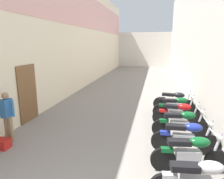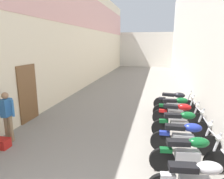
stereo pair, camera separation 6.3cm
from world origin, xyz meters
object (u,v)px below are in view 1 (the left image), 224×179
Objects in this scene: motorcycle_third at (191,153)px; motorcycle_eighth at (175,101)px; motorcycle_seventh at (176,107)px; motorcycle_sixth at (179,114)px; pedestrian_mid_alley at (7,113)px; plastic_crate at (2,144)px; motorcycle_fourth at (186,136)px; motorcycle_fifth at (182,123)px.

motorcycle_eighth is (-0.00, 4.48, 0.00)m from motorcycle_third.
motorcycle_sixth is at bearing -90.00° from motorcycle_seventh.
motorcycle_eighth is at bearing 37.37° from pedestrian_mid_alley.
motorcycle_sixth is 5.86m from plastic_crate.
pedestrian_mid_alley is at bearing -175.67° from motorcycle_fourth.
motorcycle_fourth is (0.00, 0.87, 0.00)m from motorcycle_third.
motorcycle_eighth is 1.17× the size of pedestrian_mid_alley.
motorcycle_fifth is 2.65m from motorcycle_eighth.
motorcycle_fifth is at bearing 90.00° from motorcycle_third.
pedestrian_mid_alley reaches higher than plastic_crate.
motorcycle_seventh is at bearing 30.52° from pedestrian_mid_alley.
motorcycle_fifth is 1.00× the size of motorcycle_seventh.
motorcycle_third is 0.87m from motorcycle_fourth.
motorcycle_fourth is 5.28m from pedestrian_mid_alley.
motorcycle_fifth is at bearing 90.00° from motorcycle_fourth.
motorcycle_third is at bearing -90.00° from motorcycle_eighth.
plastic_crate is at bearing -145.68° from motorcycle_seventh.
motorcycle_fourth is at bearing -90.00° from motorcycle_fifth.
plastic_crate is at bearing 179.64° from motorcycle_third.
motorcycle_fifth is at bearing -90.00° from motorcycle_eighth.
motorcycle_third is 4.48m from motorcycle_eighth.
motorcycle_seventh is (0.00, 0.83, 0.00)m from motorcycle_sixth.
motorcycle_fourth is 1.01× the size of motorcycle_eighth.
motorcycle_third is at bearing -90.00° from motorcycle_sixth.
motorcycle_third is 2.74m from motorcycle_sixth.
motorcycle_sixth is 1.74m from motorcycle_eighth.
motorcycle_fifth is 4.20× the size of plastic_crate.
motorcycle_seventh is (-0.00, 1.74, 0.00)m from motorcycle_fifth.
motorcycle_seventh is at bearing 90.00° from motorcycle_third.
motorcycle_fifth is 1.18× the size of pedestrian_mid_alley.
motorcycle_eighth is 6.84m from plastic_crate.
motorcycle_sixth is 1.00× the size of motorcycle_seventh.
motorcycle_sixth is 5.73m from pedestrian_mid_alley.
plastic_crate is at bearing -170.81° from motorcycle_fourth.
pedestrian_mid_alley is (-5.25, -0.40, 0.42)m from motorcycle_fourth.
plastic_crate is at bearing -160.87° from motorcycle_fifth.
pedestrian_mid_alley is (-5.25, -3.09, 0.42)m from motorcycle_seventh.
motorcycle_third and motorcycle_eighth have the same top height.
motorcycle_fifth is 5.49m from plastic_crate.
pedestrian_mid_alley reaches higher than motorcycle_eighth.
motorcycle_sixth is at bearing 27.60° from plastic_crate.
motorcycle_fourth is 1.18× the size of pedestrian_mid_alley.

